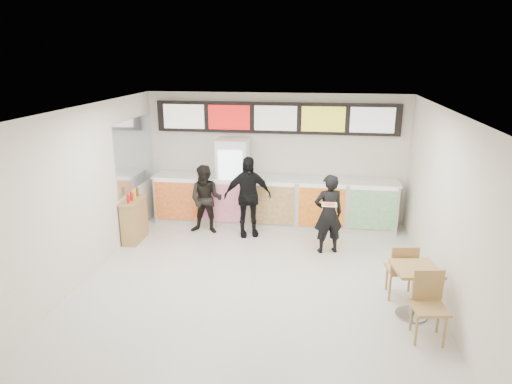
% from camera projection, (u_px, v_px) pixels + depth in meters
% --- Properties ---
extents(floor, '(7.00, 7.00, 0.00)m').
position_uv_depth(floor, '(254.00, 289.00, 7.73)').
color(floor, beige).
rests_on(floor, ground).
extents(ceiling, '(7.00, 7.00, 0.00)m').
position_uv_depth(ceiling, '(253.00, 111.00, 6.86)').
color(ceiling, white).
rests_on(ceiling, wall_back).
extents(wall_back, '(6.00, 0.00, 6.00)m').
position_uv_depth(wall_back, '(276.00, 158.00, 10.62)').
color(wall_back, silver).
rests_on(wall_back, floor).
extents(wall_left, '(0.00, 7.00, 7.00)m').
position_uv_depth(wall_left, '(78.00, 198.00, 7.71)').
color(wall_left, silver).
rests_on(wall_left, floor).
extents(wall_right, '(0.00, 7.00, 7.00)m').
position_uv_depth(wall_right, '(449.00, 215.00, 6.89)').
color(wall_right, silver).
rests_on(wall_right, floor).
extents(service_counter, '(5.56, 0.77, 1.14)m').
position_uv_depth(service_counter, '(273.00, 201.00, 10.50)').
color(service_counter, silver).
rests_on(service_counter, floor).
extents(menu_board, '(5.50, 0.14, 0.70)m').
position_uv_depth(menu_board, '(276.00, 118.00, 10.26)').
color(menu_board, black).
rests_on(menu_board, wall_back).
extents(drinks_fridge, '(0.70, 0.67, 2.00)m').
position_uv_depth(drinks_fridge, '(233.00, 182.00, 10.52)').
color(drinks_fridge, white).
rests_on(drinks_fridge, floor).
extents(mirror_panel, '(0.01, 2.00, 1.50)m').
position_uv_depth(mirror_panel, '(135.00, 153.00, 9.95)').
color(mirror_panel, '#B2B7BF').
rests_on(mirror_panel, wall_left).
extents(customer_main, '(0.68, 0.55, 1.61)m').
position_uv_depth(customer_main, '(328.00, 214.00, 8.98)').
color(customer_main, black).
rests_on(customer_main, floor).
extents(customer_left, '(0.76, 0.60, 1.53)m').
position_uv_depth(customer_left, '(206.00, 200.00, 10.00)').
color(customer_left, black).
rests_on(customer_left, floor).
extents(customer_mid, '(1.12, 0.74, 1.77)m').
position_uv_depth(customer_mid, '(248.00, 196.00, 9.83)').
color(customer_mid, black).
rests_on(customer_mid, floor).
extents(pizza_slice, '(0.36, 0.36, 0.02)m').
position_uv_depth(pizza_slice, '(329.00, 204.00, 8.45)').
color(pizza_slice, beige).
rests_on(pizza_slice, customer_main).
extents(cafe_table, '(0.74, 1.69, 0.96)m').
position_uv_depth(cafe_table, '(415.00, 283.00, 6.80)').
color(cafe_table, '#A27E4A').
rests_on(cafe_table, floor).
extents(condiment_ledge, '(0.33, 0.81, 1.08)m').
position_uv_depth(condiment_ledge, '(134.00, 220.00, 9.65)').
color(condiment_ledge, '#A27E4A').
rests_on(condiment_ledge, floor).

